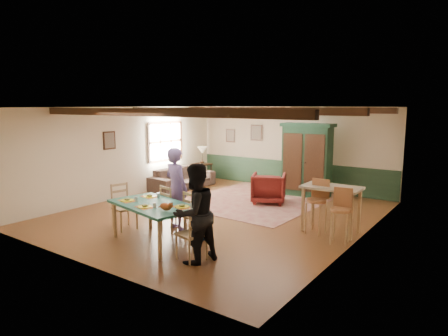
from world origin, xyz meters
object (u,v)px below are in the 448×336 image
Objects in this scene: dining_chair_end_right at (191,233)px; sofa at (183,178)px; person_man at (176,189)px; person_child at (201,213)px; bar_stool_left at (316,207)px; armoire at (307,160)px; dining_chair_far_right at (198,216)px; dining_table at (154,223)px; armchair at (269,188)px; bar_stool_right at (340,216)px; cat at (166,206)px; dining_chair_end_left at (124,207)px; counter_table at (331,209)px; table_lamp at (202,155)px; dining_chair_far_left at (174,208)px; end_table at (202,173)px; person_woman at (195,214)px.

dining_chair_end_right reaches higher than sofa.
person_man is 0.94m from person_child.
sofa is 5.82m from bar_stool_left.
dining_chair_far_right is at bearing -93.58° from armoire.
dining_table is 0.89m from dining_chair_far_right.
bar_stool_right reaches higher than armchair.
person_child is 1.04m from cat.
dining_chair_end_left is 1.09× the size of armchair.
counter_table is (2.06, 2.06, 0.00)m from dining_chair_far_right.
cat is 0.17× the size of armoire.
bar_stool_right is (6.30, -3.50, -0.42)m from table_lamp.
armoire is at bearing 122.41° from counter_table.
person_child is 2.84m from counter_table.
dining_chair_far_left is at bearing -58.03° from table_lamp.
person_child reaches higher than dining_chair_end_left.
person_child is at bearing -62.70° from dining_chair_end_left.
table_lamp is (-2.03, 5.36, 0.47)m from dining_chair_end_left.
dining_chair_far_left is 0.42m from person_man.
armoire is 4.07m from end_table.
dining_chair_far_left is 0.95× the size of person_child.
counter_table is 1.04× the size of bar_stool_left.
sofa is at bearing -162.38° from armoire.
bar_stool_right is at bearing -138.06° from person_child.
dining_chair_far_right is 0.43× the size of sofa.
dining_chair_far_right is at bearing -157.20° from bar_stool_right.
dining_chair_far_left is 0.46× the size of armoire.
end_table is at bearing 179.32° from armoire.
dining_chair_end_right is 1.17m from person_child.
bar_stool_left is at bearing -29.40° from table_lamp.
bar_stool_right is (2.82, -2.14, 0.13)m from armchair.
person_man is 2.75× the size of end_table.
person_woman is 4.58× the size of cat.
dining_chair_far_left is 1.65× the size of table_lamp.
bar_stool_left is at bearing 116.21° from armchair.
bar_stool_right reaches higher than sofa.
dining_chair_end_left is 5.73m from end_table.
armchair is at bearing 147.20° from counter_table.
dining_chair_far_right is at bearing -133.83° from dining_chair_end_right.
person_woman is at bearing -12.62° from dining_table.
cat reaches higher than sofa.
person_child is 0.46× the size of sofa.
dining_chair_far_left is 0.91× the size of bar_stool_right.
sofa is (-2.82, 3.51, -0.16)m from dining_chair_far_left.
dining_table is 1.64× the size of bar_stool_left.
end_table is at bearing 10.85° from sofa.
armoire is at bearing -89.10° from person_man.
dining_chair_far_left is 0.55× the size of person_man.
dining_chair_far_left is 3.11m from bar_stool_left.
armoire is 4.00m from table_lamp.
table_lamp reaches higher than bar_stool_right.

